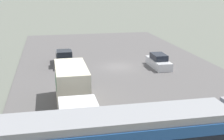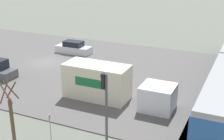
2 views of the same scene
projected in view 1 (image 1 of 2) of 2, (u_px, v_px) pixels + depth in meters
name	position (u px, v px, depth m)	size (l,w,h in m)	color
ground_plane	(118.00, 67.00, 37.40)	(320.00, 320.00, 0.00)	#60665B
road_surface	(118.00, 67.00, 37.39)	(23.69, 51.05, 0.08)	#565454
box_truck	(73.00, 91.00, 24.76)	(2.57, 9.89, 3.11)	silver
pickup_truck	(64.00, 59.00, 38.04)	(1.91, 5.48, 1.90)	#4C5156
sedan_car_0	(159.00, 62.00, 37.07)	(1.74, 4.76, 1.61)	silver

